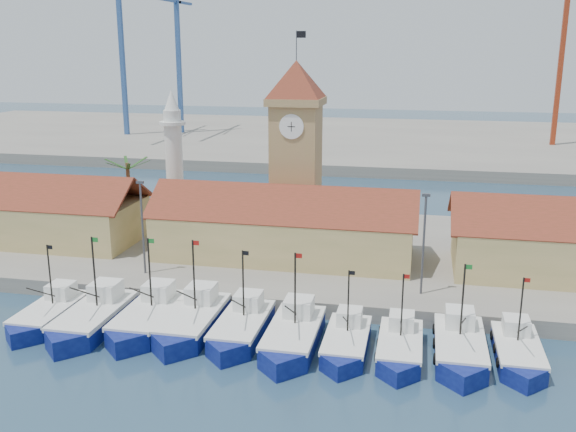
% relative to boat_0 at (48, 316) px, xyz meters
% --- Properties ---
extents(ground, '(400.00, 400.00, 0.00)m').
position_rel_boat_0_xyz_m(ground, '(16.54, -2.44, -0.73)').
color(ground, '#1B3349').
rests_on(ground, ground).
extents(quay, '(140.00, 32.00, 1.50)m').
position_rel_boat_0_xyz_m(quay, '(16.54, 21.56, 0.02)').
color(quay, gray).
rests_on(quay, ground).
extents(terminal, '(240.00, 80.00, 2.00)m').
position_rel_boat_0_xyz_m(terminal, '(16.54, 107.56, 0.27)').
color(terminal, gray).
rests_on(terminal, ground).
extents(boat_0, '(3.42, 9.37, 7.09)m').
position_rel_boat_0_xyz_m(boat_0, '(0.00, 0.00, 0.00)').
color(boat_0, '#0B1156').
rests_on(boat_0, ground).
extents(boat_1, '(3.92, 10.73, 8.12)m').
position_rel_boat_0_xyz_m(boat_1, '(4.18, -0.26, 0.11)').
color(boat_1, '#0B1156').
rests_on(boat_1, ground).
extents(boat_2, '(3.85, 10.56, 7.99)m').
position_rel_boat_0_xyz_m(boat_2, '(8.59, 0.75, 0.09)').
color(boat_2, '#0B1156').
rests_on(boat_2, ground).
extents(boat_3, '(3.87, 10.59, 8.01)m').
position_rel_boat_0_xyz_m(boat_3, '(12.37, 0.89, 0.10)').
color(boat_3, '#0B1156').
rests_on(boat_3, ground).
extents(boat_4, '(3.61, 9.89, 7.48)m').
position_rel_boat_0_xyz_m(boat_4, '(16.59, 0.69, 0.04)').
color(boat_4, '#0B1156').
rests_on(boat_4, ground).
extents(boat_5, '(3.79, 10.37, 7.85)m').
position_rel_boat_0_xyz_m(boat_5, '(20.96, -0.13, 0.08)').
color(boat_5, '#0B1156').
rests_on(boat_5, ground).
extents(boat_6, '(3.23, 8.84, 6.69)m').
position_rel_boat_0_xyz_m(boat_6, '(25.09, -0.04, -0.04)').
color(boat_6, '#0B1156').
rests_on(boat_6, ground).
extents(boat_7, '(3.24, 8.87, 6.71)m').
position_rel_boat_0_xyz_m(boat_7, '(29.13, -0.04, -0.04)').
color(boat_7, '#0B1156').
rests_on(boat_7, ground).
extents(boat_8, '(3.66, 10.03, 7.59)m').
position_rel_boat_0_xyz_m(boat_8, '(33.51, 0.59, 0.05)').
color(boat_8, '#0B1156').
rests_on(boat_8, ground).
extents(boat_9, '(3.25, 8.91, 6.74)m').
position_rel_boat_0_xyz_m(boat_9, '(37.69, 0.88, -0.04)').
color(boat_9, '#0B1156').
rests_on(boat_9, ground).
extents(hall_left, '(31.20, 10.13, 7.61)m').
position_rel_boat_0_xyz_m(hall_left, '(-15.46, 17.56, 3.25)').
color(hall_left, tan).
rests_on(hall_left, quay).
extents(hall_center, '(27.04, 10.13, 7.61)m').
position_rel_boat_0_xyz_m(hall_center, '(16.54, 17.56, 3.25)').
color(hall_center, tan).
rests_on(hall_center, quay).
extents(clock_tower, '(5.80, 5.80, 22.70)m').
position_rel_boat_0_xyz_m(clock_tower, '(16.54, 23.55, 11.23)').
color(clock_tower, '#A27D53').
rests_on(clock_tower, quay).
extents(minaret, '(3.00, 3.00, 16.30)m').
position_rel_boat_0_xyz_m(minaret, '(1.54, 25.56, 9.00)').
color(minaret, silver).
rests_on(minaret, quay).
extents(palm_tree, '(5.60, 5.03, 8.39)m').
position_rel_boat_0_xyz_m(palm_tree, '(-3.46, 23.56, 5.51)').
color(palm_tree, brown).
rests_on(palm_tree, quay).
extents(lamp_posts, '(80.70, 0.25, 9.03)m').
position_rel_boat_0_xyz_m(lamp_posts, '(17.04, 9.56, 5.74)').
color(lamp_posts, '#3F3F44').
rests_on(lamp_posts, quay).
extents(crane_blue_far, '(1.00, 35.88, 49.34)m').
position_rel_boat_0_xyz_m(crane_blue_far, '(-40.21, 97.89, 28.89)').
color(crane_blue_far, '#2E528E').
rests_on(crane_blue_far, terminal).
extents(crane_blue_near, '(1.00, 31.80, 38.86)m').
position_rel_boat_0_xyz_m(crane_blue_near, '(-28.48, 104.19, 22.77)').
color(crane_blue_near, '#2E528E').
rests_on(crane_blue_near, terminal).
extents(crane_red_right, '(1.00, 34.26, 42.84)m').
position_rel_boat_0_xyz_m(crane_red_right, '(57.69, 100.94, 25.17)').
color(crane_red_right, maroon).
rests_on(crane_red_right, terminal).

